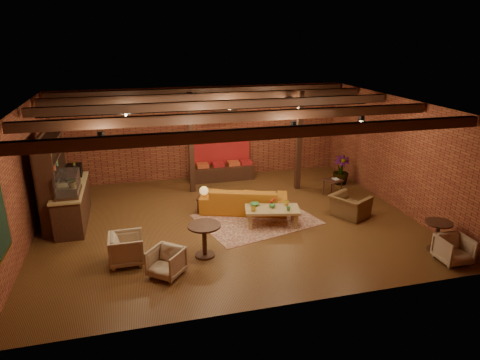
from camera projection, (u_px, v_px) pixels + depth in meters
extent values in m
plane|color=#391E0E|center=(229.00, 221.00, 11.76)|extent=(10.00, 10.00, 0.00)
cube|color=black|center=(228.00, 105.00, 10.71)|extent=(10.00, 8.00, 0.02)
cube|color=maroon|center=(202.00, 133.00, 14.90)|extent=(10.00, 0.02, 3.20)
cube|color=maroon|center=(279.00, 230.00, 7.57)|extent=(10.00, 0.02, 3.20)
cube|color=maroon|center=(21.00, 181.00, 10.05)|extent=(0.02, 8.00, 3.20)
cube|color=maroon|center=(396.00, 153.00, 12.42)|extent=(0.02, 8.00, 3.20)
cylinder|color=black|center=(215.00, 108.00, 12.29)|extent=(9.60, 0.12, 0.12)
cube|color=black|center=(191.00, 144.00, 13.47)|extent=(0.16, 0.16, 3.20)
cube|color=black|center=(299.00, 142.00, 13.73)|extent=(0.16, 0.16, 3.20)
imported|color=#337F33|center=(74.00, 177.00, 11.51)|extent=(0.35, 0.39, 0.30)
cube|color=orange|center=(225.00, 115.00, 13.97)|extent=(0.86, 0.06, 0.30)
cube|color=maroon|center=(256.00, 219.00, 11.86)|extent=(3.52, 3.02, 0.01)
imported|color=#A35B16|center=(244.00, 199.00, 12.32)|extent=(2.66, 1.75, 0.72)
cube|color=olive|center=(272.00, 210.00, 11.36)|extent=(1.56, 1.01, 0.07)
cube|color=olive|center=(250.00, 222.00, 11.19)|extent=(0.09, 0.09, 0.42)
cube|color=olive|center=(296.00, 222.00, 11.22)|extent=(0.09, 0.09, 0.42)
cube|color=olive|center=(249.00, 214.00, 11.67)|extent=(0.09, 0.09, 0.42)
cube|color=olive|center=(293.00, 214.00, 11.70)|extent=(0.09, 0.09, 0.42)
imported|color=gold|center=(253.00, 209.00, 11.16)|extent=(0.17, 0.17, 0.11)
imported|color=#44853C|center=(288.00, 209.00, 11.18)|extent=(0.14, 0.14, 0.11)
imported|color=gold|center=(286.00, 203.00, 11.56)|extent=(0.17, 0.17, 0.11)
imported|color=#44853C|center=(255.00, 204.00, 11.55)|extent=(0.30, 0.30, 0.06)
imported|color=#44853C|center=(272.00, 205.00, 11.38)|extent=(0.16, 0.16, 0.14)
sphere|color=red|center=(272.00, 201.00, 11.34)|extent=(0.10, 0.10, 0.10)
cube|color=black|center=(204.00, 198.00, 12.17)|extent=(0.50, 0.50, 0.04)
cylinder|color=black|center=(204.00, 206.00, 12.25)|extent=(0.03, 0.03, 0.44)
cylinder|color=olive|center=(204.00, 197.00, 12.17)|extent=(0.13, 0.13, 0.02)
cylinder|color=olive|center=(204.00, 195.00, 12.14)|extent=(0.04, 0.04, 0.18)
sphere|color=gold|center=(204.00, 191.00, 12.10)|extent=(0.26, 0.26, 0.26)
cylinder|color=black|center=(204.00, 226.00, 9.69)|extent=(0.76, 0.76, 0.04)
cylinder|color=black|center=(205.00, 241.00, 9.81)|extent=(0.11, 0.11, 0.74)
cylinder|color=black|center=(205.00, 255.00, 9.93)|extent=(0.46, 0.46, 0.04)
imported|color=beige|center=(127.00, 247.00, 9.52)|extent=(0.70, 0.75, 0.76)
imported|color=beige|center=(166.00, 261.00, 9.04)|extent=(0.90, 0.89, 0.67)
imported|color=brown|center=(350.00, 202.00, 11.94)|extent=(1.01, 1.14, 0.84)
cube|color=black|center=(333.00, 180.00, 13.43)|extent=(0.63, 0.63, 0.04)
cylinder|color=black|center=(332.00, 188.00, 13.52)|extent=(0.04, 0.04, 0.49)
imported|color=black|center=(333.00, 179.00, 13.42)|extent=(0.26, 0.29, 0.02)
cylinder|color=black|center=(439.00, 223.00, 9.98)|extent=(0.62, 0.62, 0.04)
cylinder|color=black|center=(437.00, 236.00, 10.09)|extent=(0.10, 0.10, 0.68)
cylinder|color=black|center=(435.00, 249.00, 10.20)|extent=(0.37, 0.37, 0.04)
imported|color=beige|center=(454.00, 248.00, 9.57)|extent=(0.67, 0.63, 0.68)
imported|color=#4C7F4C|center=(343.00, 142.00, 14.19)|extent=(1.95, 1.95, 2.93)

